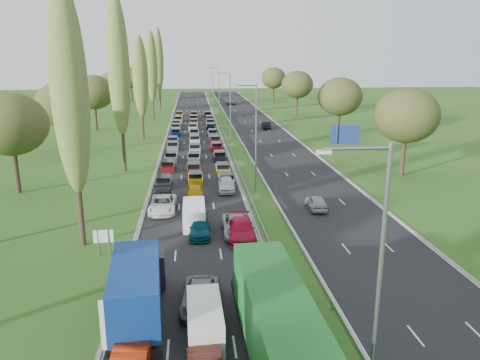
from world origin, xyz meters
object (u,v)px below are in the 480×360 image
blue_lorry (138,289)px  info_sign (104,239)px  near_car_2 (163,204)px  near_car_3 (163,198)px  direction_sign (345,136)px  white_van_front (205,318)px  white_van_rear (194,214)px  green_lorry (276,325)px

blue_lorry → info_sign: size_ratio=4.45×
near_car_2 → near_car_3: 2.21m
near_car_3 → direction_sign: bearing=32.5°
near_car_2 → white_van_front: (3.50, -21.28, 0.20)m
white_van_front → white_van_rear: 17.37m
green_lorry → white_van_front: 4.88m
green_lorry → direction_sign: (18.06, 45.34, 1.21)m
green_lorry → white_van_rear: 21.02m
near_car_3 → white_van_rear: (3.14, -6.12, 0.29)m
near_car_2 → info_sign: (-3.88, -10.11, 0.59)m
green_lorry → white_van_front: size_ratio=3.15×
white_van_front → direction_sign: size_ratio=0.91×
near_car_2 → white_van_rear: 4.96m
near_car_3 → white_van_rear: 6.89m
white_van_front → green_lorry: bearing=-45.3°
white_van_rear → info_sign: bearing=-138.1°
near_car_3 → direction_sign: 31.32m
white_van_front → info_sign: 13.40m
near_car_2 → white_van_rear: white_van_rear is taller
near_car_2 → info_sign: bearing=-109.0°
info_sign → blue_lorry: bearing=-68.9°
white_van_front → info_sign: (-7.37, 11.18, 0.39)m
near_car_3 → info_sign: size_ratio=2.35×
white_van_front → white_van_rear: white_van_rear is taller
info_sign → near_car_2: bearing=69.0°
blue_lorry → green_lorry: bearing=-39.3°
blue_lorry → white_van_front: 4.23m
green_lorry → info_sign: 18.02m
white_van_rear → near_car_2: bearing=127.7°
near_car_3 → white_van_rear: size_ratio=0.99×
white_van_rear → info_sign: (-6.90, -6.19, 0.34)m
near_car_3 → white_van_front: size_ratio=1.04×
white_van_rear → green_lorry: bearing=-79.4°
white_van_front → direction_sign: 47.30m
near_car_3 → green_lorry: size_ratio=0.33×
near_car_2 → direction_sign: 32.58m
near_car_3 → blue_lorry: size_ratio=0.53×
near_car_3 → white_van_front: white_van_front is taller
green_lorry → info_sign: bearing=124.9°
white_van_front → near_car_2: bearing=98.1°
near_car_2 → white_van_rear: size_ratio=1.10×
white_van_front → direction_sign: direction_sign is taller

